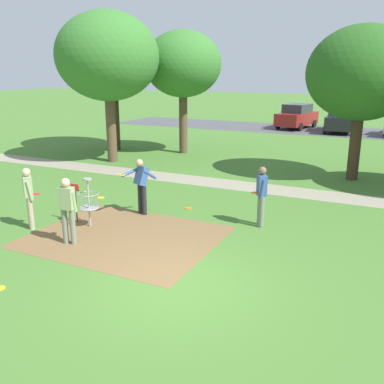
{
  "coord_description": "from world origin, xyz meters",
  "views": [
    {
      "loc": [
        3.73,
        -6.91,
        4.21
      ],
      "look_at": [
        -1.24,
        3.34,
        1.0
      ],
      "focal_mm": 40.12,
      "sensor_mm": 36.0,
      "label": 1
    }
  ],
  "objects_px": {
    "player_throwing": "(67,207)",
    "tree_mid_center": "(362,74)",
    "disc_golf_basket": "(87,200)",
    "parked_car_leftmost": "(297,116)",
    "parked_car_center_left": "(341,119)",
    "player_waiting_left": "(141,183)",
    "tree_far_left": "(108,57)",
    "frisbee_far_left": "(72,202)",
    "tree_far_center": "(112,59)",
    "frisbee_by_tee": "(0,288)",
    "tree_near_right": "(183,65)",
    "player_waiting_right": "(29,195)",
    "frisbee_mid_grass": "(188,208)",
    "player_foreground_watching": "(261,193)",
    "frisbee_far_right": "(101,198)"
  },
  "relations": [
    {
      "from": "player_throwing",
      "to": "player_waiting_right",
      "type": "xyz_separation_m",
      "value": [
        -1.72,
        0.41,
        0.0
      ]
    },
    {
      "from": "player_waiting_right",
      "to": "parked_car_leftmost",
      "type": "xyz_separation_m",
      "value": [
        1.71,
        25.01,
        -0.05
      ]
    },
    {
      "from": "player_throwing",
      "to": "parked_car_leftmost",
      "type": "xyz_separation_m",
      "value": [
        -0.01,
        25.42,
        -0.05
      ]
    },
    {
      "from": "disc_golf_basket",
      "to": "frisbee_mid_grass",
      "type": "xyz_separation_m",
      "value": [
        1.83,
        2.66,
        -0.74
      ]
    },
    {
      "from": "player_waiting_right",
      "to": "tree_mid_center",
      "type": "height_order",
      "value": "tree_mid_center"
    },
    {
      "from": "disc_golf_basket",
      "to": "frisbee_far_left",
      "type": "height_order",
      "value": "disc_golf_basket"
    },
    {
      "from": "player_waiting_left",
      "to": "tree_far_left",
      "type": "bearing_deg",
      "value": 132.12
    },
    {
      "from": "parked_car_leftmost",
      "to": "parked_car_center_left",
      "type": "relative_size",
      "value": 1.05
    },
    {
      "from": "frisbee_by_tee",
      "to": "frisbee_far_right",
      "type": "xyz_separation_m",
      "value": [
        -2.16,
        6.09,
        0.0
      ]
    },
    {
      "from": "player_waiting_left",
      "to": "frisbee_far_left",
      "type": "relative_size",
      "value": 8.03
    },
    {
      "from": "tree_near_right",
      "to": "parked_car_center_left",
      "type": "xyz_separation_m",
      "value": [
        6.45,
        12.14,
        -3.62
      ]
    },
    {
      "from": "player_throwing",
      "to": "tree_mid_center",
      "type": "bearing_deg",
      "value": 61.1
    },
    {
      "from": "frisbee_mid_grass",
      "to": "frisbee_by_tee",
      "type": "bearing_deg",
      "value": -99.72
    },
    {
      "from": "disc_golf_basket",
      "to": "tree_near_right",
      "type": "height_order",
      "value": "tree_near_right"
    },
    {
      "from": "frisbee_by_tee",
      "to": "tree_near_right",
      "type": "height_order",
      "value": "tree_near_right"
    },
    {
      "from": "tree_near_right",
      "to": "tree_far_center",
      "type": "height_order",
      "value": "tree_far_center"
    },
    {
      "from": "player_waiting_right",
      "to": "parked_car_leftmost",
      "type": "bearing_deg",
      "value": 86.09
    },
    {
      "from": "player_foreground_watching",
      "to": "player_throwing",
      "type": "height_order",
      "value": "same"
    },
    {
      "from": "tree_mid_center",
      "to": "parked_car_center_left",
      "type": "relative_size",
      "value": 1.39
    },
    {
      "from": "player_waiting_left",
      "to": "tree_mid_center",
      "type": "bearing_deg",
      "value": 54.64
    },
    {
      "from": "frisbee_by_tee",
      "to": "parked_car_center_left",
      "type": "relative_size",
      "value": 0.05
    },
    {
      "from": "player_foreground_watching",
      "to": "tree_far_left",
      "type": "relative_size",
      "value": 0.25
    },
    {
      "from": "frisbee_by_tee",
      "to": "tree_near_right",
      "type": "relative_size",
      "value": 0.03
    },
    {
      "from": "parked_car_leftmost",
      "to": "player_waiting_left",
      "type": "bearing_deg",
      "value": -89.03
    },
    {
      "from": "frisbee_far_right",
      "to": "tree_far_left",
      "type": "height_order",
      "value": "tree_far_left"
    },
    {
      "from": "player_waiting_right",
      "to": "tree_far_left",
      "type": "relative_size",
      "value": 0.25
    },
    {
      "from": "frisbee_far_left",
      "to": "parked_car_leftmost",
      "type": "xyz_separation_m",
      "value": [
        2.34,
        22.65,
        0.91
      ]
    },
    {
      "from": "disc_golf_basket",
      "to": "parked_car_center_left",
      "type": "relative_size",
      "value": 0.33
    },
    {
      "from": "frisbee_mid_grass",
      "to": "tree_mid_center",
      "type": "bearing_deg",
      "value": 56.27
    },
    {
      "from": "frisbee_far_right",
      "to": "tree_far_center",
      "type": "distance_m",
      "value": 10.74
    },
    {
      "from": "tree_mid_center",
      "to": "player_throwing",
      "type": "bearing_deg",
      "value": -118.9
    },
    {
      "from": "frisbee_far_left",
      "to": "parked_car_leftmost",
      "type": "relative_size",
      "value": 0.05
    },
    {
      "from": "player_waiting_right",
      "to": "player_foreground_watching",
      "type": "bearing_deg",
      "value": 27.51
    },
    {
      "from": "disc_golf_basket",
      "to": "parked_car_leftmost",
      "type": "bearing_deg",
      "value": 89.05
    },
    {
      "from": "parked_car_leftmost",
      "to": "player_waiting_right",
      "type": "bearing_deg",
      "value": -93.91
    },
    {
      "from": "player_foreground_watching",
      "to": "player_waiting_right",
      "type": "xyz_separation_m",
      "value": [
        -5.67,
        -2.95,
        0.0
      ]
    },
    {
      "from": "frisbee_far_left",
      "to": "tree_far_center",
      "type": "height_order",
      "value": "tree_far_center"
    },
    {
      "from": "frisbee_by_tee",
      "to": "parked_car_leftmost",
      "type": "height_order",
      "value": "parked_car_leftmost"
    },
    {
      "from": "player_throwing",
      "to": "parked_car_center_left",
      "type": "xyz_separation_m",
      "value": [
        3.31,
        24.62,
        -0.05
      ]
    },
    {
      "from": "tree_near_right",
      "to": "frisbee_far_right",
      "type": "bearing_deg",
      "value": -81.62
    },
    {
      "from": "tree_near_right",
      "to": "tree_far_center",
      "type": "relative_size",
      "value": 0.91
    },
    {
      "from": "player_waiting_right",
      "to": "tree_near_right",
      "type": "height_order",
      "value": "tree_near_right"
    },
    {
      "from": "frisbee_mid_grass",
      "to": "tree_mid_center",
      "type": "height_order",
      "value": "tree_mid_center"
    },
    {
      "from": "tree_far_left",
      "to": "parked_car_center_left",
      "type": "height_order",
      "value": "tree_far_left"
    },
    {
      "from": "player_waiting_left",
      "to": "tree_near_right",
      "type": "distance_m",
      "value": 10.89
    },
    {
      "from": "player_waiting_right",
      "to": "frisbee_far_left",
      "type": "xyz_separation_m",
      "value": [
        -0.63,
        2.36,
        -0.96
      ]
    },
    {
      "from": "player_throwing",
      "to": "player_foreground_watching",
      "type": "bearing_deg",
      "value": 40.39
    },
    {
      "from": "player_waiting_right",
      "to": "parked_car_center_left",
      "type": "height_order",
      "value": "parked_car_center_left"
    },
    {
      "from": "disc_golf_basket",
      "to": "parked_car_leftmost",
      "type": "height_order",
      "value": "parked_car_leftmost"
    },
    {
      "from": "player_waiting_right",
      "to": "frisbee_far_right",
      "type": "distance_m",
      "value": 3.36
    }
  ]
}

